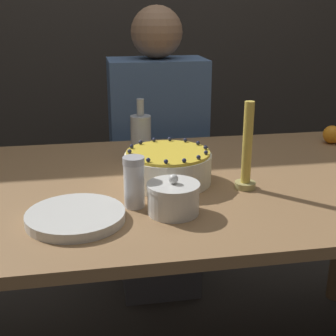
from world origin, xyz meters
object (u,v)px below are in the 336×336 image
Objects in this scene: person_man_blue_shirt at (158,174)px; candle at (247,155)px; cake at (168,167)px; sugar_bowl at (173,198)px; bottle at (141,136)px; sugar_shaker at (134,182)px.

candle is at bearing 100.27° from person_man_blue_shirt.
cake is 0.71m from person_man_blue_shirt.
candle reaches higher than cake.
bottle reaches higher than sugar_bowl.
sugar_shaker is at bearing -125.83° from cake.
candle is 0.82m from person_man_blue_shirt.
bottle reaches higher than cake.
sugar_shaker reaches higher than sugar_bowl.
sugar_bowl is 0.46m from bottle.
cake is at bearing 83.43° from sugar_bowl.
sugar_bowl is at bearing 83.79° from person_man_blue_shirt.
bottle is (-0.25, 0.33, -0.02)m from candle.
sugar_bowl is 0.65× the size of bottle.
person_man_blue_shirt is at bearing 83.90° from cake.
cake is at bearing 157.20° from candle.
bottle is at bearing 80.66° from sugar_shaker.
sugar_bowl is 0.27m from candle.
candle is 1.23× the size of bottle.
cake reaches higher than sugar_bowl.
cake is at bearing 54.17° from sugar_shaker.
person_man_blue_shirt is at bearing 77.22° from sugar_shaker.
cake is 1.89× the size of sugar_shaker.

